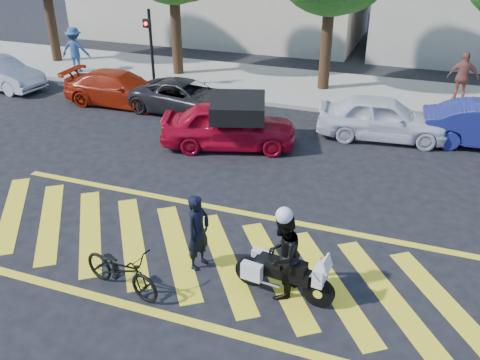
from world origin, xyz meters
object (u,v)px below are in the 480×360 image
(police_motorcycle, at_px, (282,273))
(parked_left, at_px, (120,88))
(red_convertible, at_px, (229,125))
(parked_far_left, at_px, (0,74))
(parked_mid_right, at_px, (383,118))
(officer_bike, at_px, (198,232))
(officer_moto, at_px, (282,256))
(parked_mid_left, at_px, (187,97))
(bicycle, at_px, (121,269))

(police_motorcycle, relative_size, parked_left, 0.46)
(red_convertible, relative_size, parked_far_left, 1.05)
(police_motorcycle, distance_m, parked_mid_right, 8.45)
(officer_bike, height_order, officer_moto, officer_moto)
(officer_moto, relative_size, parked_mid_left, 0.41)
(parked_far_left, bearing_deg, officer_moto, -114.31)
(police_motorcycle, bearing_deg, bicycle, -155.20)
(parked_mid_left, xyz_separation_m, parked_mid_right, (6.83, -0.00, 0.10))
(parked_mid_left, bearing_deg, parked_far_left, 95.45)
(parked_left, bearing_deg, officer_moto, -136.52)
(parked_far_left, bearing_deg, parked_left, -83.96)
(bicycle, xyz_separation_m, officer_moto, (2.85, 0.93, 0.39))
(parked_mid_left, bearing_deg, parked_left, 95.45)
(parked_mid_right, bearing_deg, parked_far_left, 83.19)
(red_convertible, distance_m, parked_left, 5.76)
(officer_bike, bearing_deg, parked_mid_right, -4.12)
(officer_moto, height_order, parked_mid_left, officer_moto)
(bicycle, xyz_separation_m, parked_mid_left, (-3.10, 9.33, 0.12))
(red_convertible, height_order, parked_mid_right, red_convertible)
(parked_far_left, bearing_deg, police_motorcycle, -114.27)
(parked_left, bearing_deg, red_convertible, -116.10)
(police_motorcycle, distance_m, red_convertible, 6.99)
(officer_moto, xyz_separation_m, parked_left, (-8.69, 8.41, -0.24))
(parked_mid_right, bearing_deg, bicycle, 151.39)
(bicycle, bearing_deg, parked_mid_left, 31.32)
(officer_bike, height_order, parked_mid_right, officer_bike)
(red_convertible, distance_m, parked_far_left, 11.18)
(officer_bike, distance_m, bicycle, 1.62)
(officer_moto, bearing_deg, red_convertible, -144.00)
(officer_bike, height_order, parked_far_left, officer_bike)
(officer_moto, bearing_deg, parked_far_left, -113.59)
(officer_moto, relative_size, parked_left, 0.40)
(officer_moto, bearing_deg, officer_bike, -91.48)
(parked_left, bearing_deg, parked_mid_left, -92.49)
(officer_moto, xyz_separation_m, red_convertible, (-3.41, 6.10, -0.17))
(bicycle, distance_m, parked_mid_right, 10.05)
(bicycle, xyz_separation_m, red_convertible, (-0.57, 7.03, 0.23))
(bicycle, relative_size, parked_far_left, 0.46)
(parked_mid_left, bearing_deg, red_convertible, -126.94)
(red_convertible, relative_size, parked_mid_left, 0.97)
(parked_mid_left, height_order, parked_mid_right, parked_mid_right)
(bicycle, bearing_deg, red_convertible, 17.59)
(bicycle, height_order, parked_far_left, parked_far_left)
(parked_left, xyz_separation_m, parked_mid_right, (9.58, -0.00, 0.07))
(bicycle, xyz_separation_m, parked_left, (-5.85, 9.33, 0.15))
(parked_mid_right, bearing_deg, police_motorcycle, 167.25)
(bicycle, bearing_deg, police_motorcycle, -58.99)
(parked_left, bearing_deg, parked_far_left, 87.51)
(police_motorcycle, xyz_separation_m, parked_left, (-8.71, 8.40, 0.15))
(officer_bike, distance_m, parked_left, 10.68)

